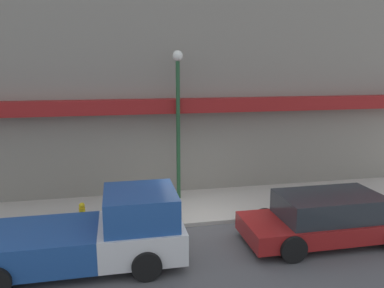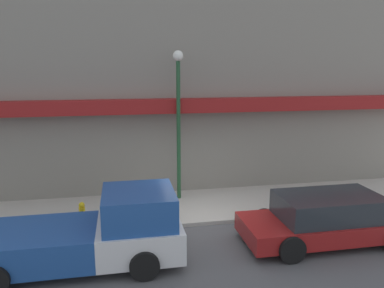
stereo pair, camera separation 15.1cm
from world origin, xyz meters
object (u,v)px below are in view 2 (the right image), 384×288
(pickup_truck, at_px, (91,234))
(parked_car, at_px, (328,219))
(street_lamp, at_px, (178,108))
(fire_hydrant, at_px, (82,213))

(pickup_truck, bearing_deg, parked_car, -0.85)
(parked_car, height_order, street_lamp, street_lamp)
(pickup_truck, bearing_deg, fire_hydrant, 99.90)
(fire_hydrant, bearing_deg, parked_car, -18.73)
(fire_hydrant, height_order, street_lamp, street_lamp)
(pickup_truck, height_order, fire_hydrant, pickup_truck)
(parked_car, distance_m, street_lamp, 5.99)
(parked_car, bearing_deg, street_lamp, 130.29)
(pickup_truck, bearing_deg, street_lamp, 53.91)
(pickup_truck, relative_size, street_lamp, 0.99)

